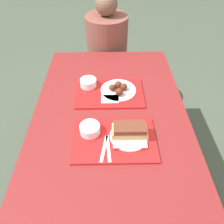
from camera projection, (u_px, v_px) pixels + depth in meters
name	position (u px, v px, depth m)	size (l,w,h in m)	color
ground_plane	(111.00, 181.00, 1.84)	(12.00, 12.00, 0.00)	#424C3D
picnic_table	(110.00, 128.00, 1.37)	(0.94, 1.57, 0.77)	maroon
picnic_bench_far	(109.00, 74.00, 2.28)	(0.89, 0.28, 0.47)	maroon
tray_near	(115.00, 139.00, 1.17)	(0.44, 0.31, 0.01)	red
tray_far	(110.00, 93.00, 1.46)	(0.44, 0.31, 0.01)	red
bowl_coleslaw_near	(90.00, 129.00, 1.18)	(0.11, 0.11, 0.05)	silver
brisket_sandwich_plate	(129.00, 132.00, 1.16)	(0.21, 0.21, 0.09)	white
plastic_fork_near	(104.00, 148.00, 1.12)	(0.04, 0.17, 0.00)	white
plastic_knife_near	(108.00, 148.00, 1.12)	(0.03, 0.17, 0.00)	white
condiment_packet	(119.00, 129.00, 1.22)	(0.04, 0.03, 0.01)	teal
bowl_coleslaw_far	(88.00, 82.00, 1.49)	(0.11, 0.11, 0.05)	silver
wings_plate_far	(119.00, 89.00, 1.45)	(0.24, 0.24, 0.06)	white
napkin_far	(109.00, 99.00, 1.40)	(0.11, 0.08, 0.01)	white
person_seated_across	(107.00, 41.00, 2.03)	(0.38, 0.38, 0.71)	brown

